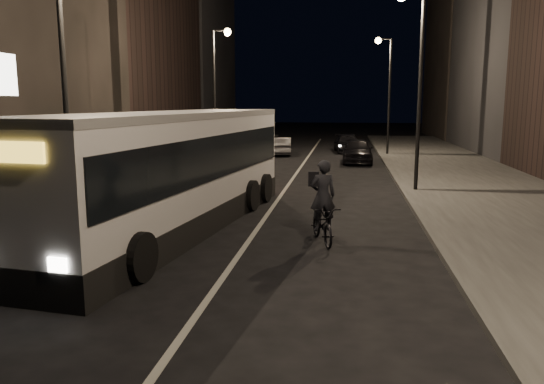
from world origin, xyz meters
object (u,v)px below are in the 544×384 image
(car_mid, at_px, (281,146))
(car_far, at_px, (347,144))
(streetlight_right_mid, at_px, (414,64))
(streetlight_right_far, at_px, (386,80))
(streetlight_left_far, at_px, (218,77))
(cyclist_on_bicycle, at_px, (323,216))
(car_near, at_px, (357,151))
(streetlight_left_near, at_px, (71,48))
(city_bus, at_px, (173,166))

(car_mid, distance_m, car_far, 5.52)
(streetlight_right_mid, bearing_deg, streetlight_right_far, 90.00)
(streetlight_left_far, distance_m, cyclist_on_bicycle, 20.60)
(cyclist_on_bicycle, bearing_deg, car_near, 69.68)
(streetlight_right_mid, distance_m, streetlight_right_far, 16.00)
(streetlight_right_far, distance_m, streetlight_left_near, 26.26)
(streetlight_right_far, bearing_deg, streetlight_right_mid, -90.00)
(streetlight_right_far, distance_m, car_near, 7.00)
(streetlight_right_mid, bearing_deg, city_bus, -135.67)
(cyclist_on_bicycle, relative_size, car_mid, 0.59)
(car_mid, bearing_deg, car_far, -155.91)
(city_bus, xyz_separation_m, cyclist_on_bicycle, (4.53, -1.04, -1.15))
(streetlight_right_mid, height_order, cyclist_on_bicycle, streetlight_right_mid)
(streetlight_right_far, xyz_separation_m, streetlight_left_near, (-10.66, -24.00, 0.00))
(streetlight_right_mid, relative_size, car_mid, 2.06)
(streetlight_right_far, distance_m, streetlight_left_far, 12.24)
(streetlight_left_far, bearing_deg, streetlight_right_far, 29.36)
(cyclist_on_bicycle, bearing_deg, city_bus, 150.55)
(city_bus, distance_m, car_mid, 23.21)
(streetlight_left_far, height_order, cyclist_on_bicycle, streetlight_left_far)
(streetlight_right_far, height_order, streetlight_left_far, same)
(streetlight_left_far, bearing_deg, cyclist_on_bicycle, -68.46)
(streetlight_left_near, distance_m, car_near, 21.46)
(cyclist_on_bicycle, bearing_deg, streetlight_left_near, 158.20)
(car_near, relative_size, car_far, 1.00)
(streetlight_right_mid, xyz_separation_m, streetlight_right_far, (0.00, 16.00, 0.00))
(streetlight_left_near, xyz_separation_m, cyclist_on_bicycle, (7.37, -0.68, -4.59))
(streetlight_left_far, distance_m, car_mid, 7.98)
(city_bus, relative_size, car_mid, 3.39)
(streetlight_right_far, relative_size, car_mid, 2.06)
(streetlight_left_near, bearing_deg, car_mid, 82.00)
(city_bus, distance_m, car_far, 26.49)
(streetlight_right_mid, distance_m, city_bus, 11.46)
(streetlight_left_near, bearing_deg, car_far, 72.91)
(car_far, bearing_deg, streetlight_right_mid, -88.22)
(city_bus, height_order, car_far, city_bus)
(cyclist_on_bicycle, relative_size, car_near, 0.51)
(car_near, bearing_deg, city_bus, -107.17)
(streetlight_left_near, height_order, streetlight_left_far, same)
(car_near, bearing_deg, streetlight_right_far, 68.34)
(city_bus, distance_m, cyclist_on_bicycle, 4.79)
(streetlight_left_far, xyz_separation_m, city_bus, (2.84, -17.64, -3.44))
(streetlight_left_far, height_order, car_near, streetlight_left_far)
(streetlight_right_mid, xyz_separation_m, car_far, (-2.58, 18.30, -4.69))
(streetlight_right_mid, relative_size, car_near, 1.77)
(streetlight_right_far, relative_size, car_far, 1.77)
(car_near, xyz_separation_m, car_mid, (-5.38, 4.45, -0.13))
(car_mid, bearing_deg, car_near, 134.47)
(streetlight_right_mid, relative_size, streetlight_left_far, 1.00)
(streetlight_right_mid, xyz_separation_m, car_mid, (-7.36, 15.53, -4.71))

